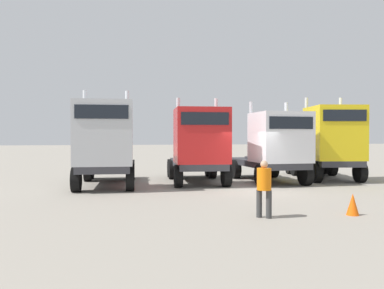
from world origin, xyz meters
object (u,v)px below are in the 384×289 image
(semi_truck_white, at_px, (274,147))
(semi_truck_silver, at_px, (105,144))
(visitor_in_hivis, at_px, (264,185))
(semi_truck_yellow, at_px, (330,142))
(traffic_cone_near, at_px, (353,204))
(semi_truck_red, at_px, (199,146))

(semi_truck_white, bearing_deg, semi_truck_silver, -90.22)
(visitor_in_hivis, bearing_deg, semi_truck_white, 14.21)
(semi_truck_yellow, distance_m, traffic_cone_near, 9.70)
(visitor_in_hivis, xyz_separation_m, traffic_cone_near, (2.65, -0.25, -0.61))
(semi_truck_silver, bearing_deg, traffic_cone_near, 46.44)
(semi_truck_red, height_order, traffic_cone_near, semi_truck_red)
(semi_truck_red, height_order, semi_truck_yellow, semi_truck_yellow)
(semi_truck_red, bearing_deg, traffic_cone_near, 23.02)
(semi_truck_yellow, xyz_separation_m, traffic_cone_near, (-4.63, -8.35, -1.71))
(semi_truck_red, bearing_deg, semi_truck_white, 89.09)
(semi_truck_yellow, bearing_deg, traffic_cone_near, -17.57)
(semi_truck_red, relative_size, traffic_cone_near, 9.68)
(semi_truck_red, xyz_separation_m, visitor_in_hivis, (-0.13, -7.91, -0.93))
(semi_truck_silver, bearing_deg, semi_truck_yellow, 97.61)
(semi_truck_silver, distance_m, semi_truck_white, 8.06)
(semi_truck_silver, distance_m, traffic_cone_near, 10.55)
(visitor_in_hivis, bearing_deg, traffic_cone_near, -54.28)
(semi_truck_silver, xyz_separation_m, traffic_cone_near, (6.91, -7.80, -1.63))
(semi_truck_white, distance_m, semi_truck_yellow, 3.55)
(semi_truck_red, xyz_separation_m, traffic_cone_near, (2.52, -8.16, -1.54))
(semi_truck_white, bearing_deg, visitor_in_hivis, -26.64)
(traffic_cone_near, bearing_deg, semi_truck_silver, 131.56)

